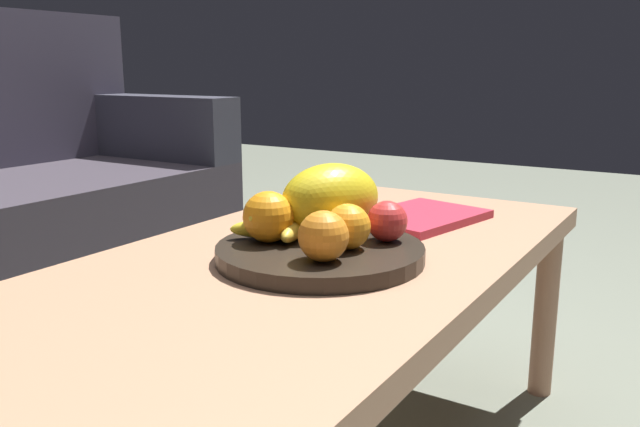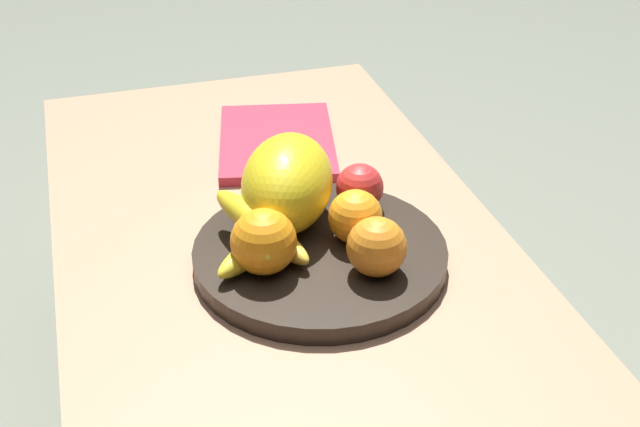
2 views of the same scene
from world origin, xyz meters
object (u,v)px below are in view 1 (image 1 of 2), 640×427
object	(u,v)px
coffee_table	(309,281)
orange_left	(348,227)
fruit_bowl	(320,253)
banana_bunch	(285,220)
apple_front	(387,221)
magazine	(420,217)
orange_front	(268,217)
orange_right	(323,236)
melon_large_front	(331,199)

from	to	relation	value
coffee_table	orange_left	bearing A→B (deg)	-100.37
fruit_bowl	banana_bunch	xyz separation A→B (m)	(0.01, 0.07, 0.04)
fruit_bowl	apple_front	distance (m)	0.12
magazine	apple_front	bearing A→B (deg)	-156.16
coffee_table	fruit_bowl	size ratio (longest dim) A/B	3.70
coffee_table	orange_front	xyz separation A→B (m)	(-0.04, 0.05, 0.11)
orange_front	orange_right	size ratio (longest dim) A/B	1.11
coffee_table	melon_large_front	bearing A→B (deg)	-10.22
coffee_table	orange_front	world-z (taller)	orange_front
fruit_bowl	orange_left	xyz separation A→B (m)	(0.00, -0.05, 0.05)
coffee_table	banana_bunch	bearing A→B (deg)	98.45
orange_right	magazine	world-z (taller)	orange_right
orange_left	orange_right	bearing A→B (deg)	-178.47
orange_right	banana_bunch	xyz separation A→B (m)	(0.08, 0.12, -0.01)
orange_left	fruit_bowl	bearing A→B (deg)	93.64
fruit_bowl	banana_bunch	world-z (taller)	banana_bunch
melon_large_front	banana_bunch	distance (m)	0.08
fruit_bowl	banana_bunch	bearing A→B (deg)	81.06
coffee_table	orange_right	world-z (taller)	orange_right
coffee_table	fruit_bowl	xyz separation A→B (m)	(-0.02, -0.03, 0.06)
fruit_bowl	apple_front	bearing A→B (deg)	-46.19
orange_front	orange_right	world-z (taller)	orange_front
orange_left	banana_bunch	xyz separation A→B (m)	(0.01, 0.12, -0.01)
orange_front	apple_front	size ratio (longest dim) A/B	1.25
fruit_bowl	orange_front	xyz separation A→B (m)	(-0.03, 0.08, 0.05)
orange_right	banana_bunch	world-z (taller)	orange_right
orange_left	apple_front	world-z (taller)	orange_left
melon_large_front	banana_bunch	world-z (taller)	melon_large_front
fruit_bowl	orange_left	bearing A→B (deg)	-86.36
fruit_bowl	orange_left	size ratio (longest dim) A/B	4.66
orange_left	apple_front	bearing A→B (deg)	-22.92
apple_front	banana_bunch	distance (m)	0.16
fruit_bowl	magazine	size ratio (longest dim) A/B	1.30
magazine	banana_bunch	bearing A→B (deg)	174.81
melon_large_front	orange_right	distance (m)	0.16
coffee_table	orange_front	bearing A→B (deg)	134.43
magazine	fruit_bowl	bearing A→B (deg)	-172.24
orange_left	apple_front	size ratio (longest dim) A/B	1.07
orange_front	magazine	bearing A→B (deg)	-16.32
coffee_table	banana_bunch	world-z (taller)	banana_bunch
orange_front	fruit_bowl	bearing A→B (deg)	-70.92
melon_large_front	apple_front	size ratio (longest dim) A/B	2.71
orange_right	melon_large_front	bearing A→B (deg)	27.25
orange_front	orange_left	bearing A→B (deg)	-76.54
coffee_table	orange_left	distance (m)	0.13
orange_left	magazine	world-z (taller)	orange_left
coffee_table	melon_large_front	world-z (taller)	melon_large_front
banana_bunch	melon_large_front	bearing A→B (deg)	-40.63
orange_right	fruit_bowl	bearing A→B (deg)	35.12
orange_left	banana_bunch	bearing A→B (deg)	85.96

